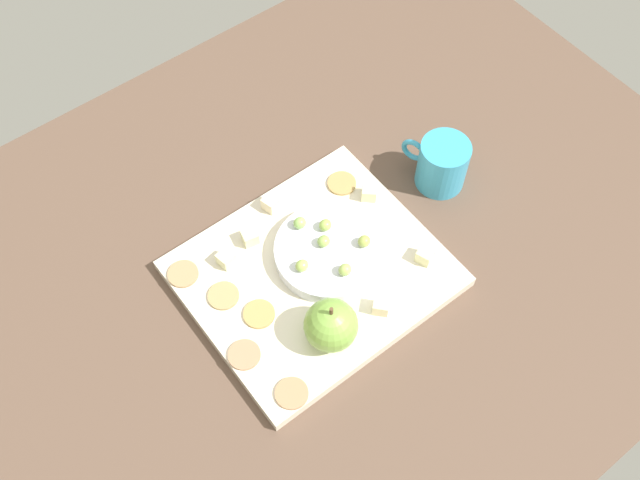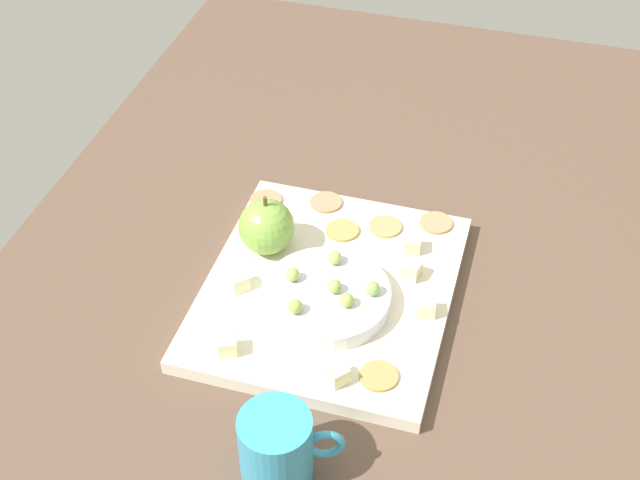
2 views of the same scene
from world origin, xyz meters
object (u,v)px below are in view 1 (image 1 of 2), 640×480
(cheese_cube_2, at_px, (271,203))
(cracker_0, at_px, (223,296))
(cracker_2, at_px, (244,355))
(serving_dish, at_px, (329,252))
(cheese_cube_5, at_px, (226,259))
(cup, at_px, (442,164))
(grape_5, at_px, (325,225))
(grape_4, at_px, (302,266))
(cheese_cube_4, at_px, (251,237))
(apple_whole, at_px, (330,326))
(cracker_1, at_px, (342,183))
(cheese_cube_1, at_px, (381,306))
(platter, at_px, (313,273))
(cheese_cube_0, at_px, (425,255))
(cheese_cube_3, at_px, (369,193))
(grape_1, at_px, (300,223))
(grape_2, at_px, (364,241))
(cracker_3, at_px, (292,393))
(cracker_5, at_px, (183,274))
(cracker_4, at_px, (259,314))
(grape_0, at_px, (324,241))
(grape_3, at_px, (345,270))

(cheese_cube_2, height_order, cracker_0, cheese_cube_2)
(cracker_2, bearing_deg, serving_dish, 15.98)
(serving_dish, height_order, cheese_cube_5, same)
(cracker_0, bearing_deg, cup, -3.66)
(grape_5, bearing_deg, cracker_0, 177.31)
(serving_dish, distance_m, grape_4, 0.05)
(cracker_2, bearing_deg, grape_4, 20.26)
(cheese_cube_4, relative_size, cracker_0, 0.49)
(cheese_cube_2, height_order, cheese_cube_5, same)
(apple_whole, bearing_deg, grape_5, 54.40)
(cracker_1, height_order, cracker_2, same)
(cheese_cube_1, bearing_deg, apple_whole, 173.14)
(serving_dish, xyz_separation_m, cup, (0.22, 0.01, 0.01))
(platter, relative_size, cheese_cube_0, 16.16)
(cheese_cube_3, relative_size, cracker_2, 0.49)
(cup, bearing_deg, serving_dish, -176.71)
(cheese_cube_4, relative_size, grape_5, 1.14)
(cracker_0, distance_m, grape_1, 0.15)
(grape_2, xyz_separation_m, cup, (0.18, 0.04, -0.01))
(cracker_0, bearing_deg, cheese_cube_4, 32.03)
(serving_dish, relative_size, grape_4, 8.28)
(cracker_2, bearing_deg, cheese_cube_3, 18.32)
(platter, relative_size, cracker_3, 7.92)
(cracker_5, height_order, grape_5, grape_5)
(cracker_2, relative_size, cracker_3, 1.00)
(cracker_1, bearing_deg, cheese_cube_2, 164.38)
(cracker_4, distance_m, cracker_5, 0.12)
(cheese_cube_3, xyz_separation_m, cracker_4, (-0.24, -0.06, -0.01))
(cheese_cube_1, distance_m, cracker_5, 0.28)
(cracker_4, height_order, grape_2, grape_2)
(cheese_cube_4, xyz_separation_m, cracker_2, (-0.11, -0.14, -0.01))
(grape_0, bearing_deg, serving_dish, -75.61)
(cracker_3, relative_size, grape_4, 2.32)
(cheese_cube_1, xyz_separation_m, grape_0, (-0.01, 0.12, 0.02))
(apple_whole, distance_m, cheese_cube_4, 0.19)
(apple_whole, distance_m, cheese_cube_0, 0.18)
(cracker_4, bearing_deg, cracker_2, -143.47)
(grape_4, bearing_deg, apple_whole, -105.60)
(grape_3, bearing_deg, cheese_cube_2, 93.48)
(grape_2, xyz_separation_m, grape_3, (-0.05, -0.02, 0.00))
(cracker_0, relative_size, cracker_3, 1.00)
(cracker_5, xyz_separation_m, grape_5, (0.19, -0.07, 0.03))
(platter, relative_size, cheese_cube_3, 16.16)
(grape_0, distance_m, grape_2, 0.06)
(cheese_cube_5, distance_m, grape_0, 0.14)
(cheese_cube_1, distance_m, grape_0, 0.12)
(grape_0, distance_m, grape_3, 0.05)
(cup, bearing_deg, grape_1, 170.16)
(cheese_cube_3, bearing_deg, grape_5, -170.78)
(grape_2, height_order, grape_5, same)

